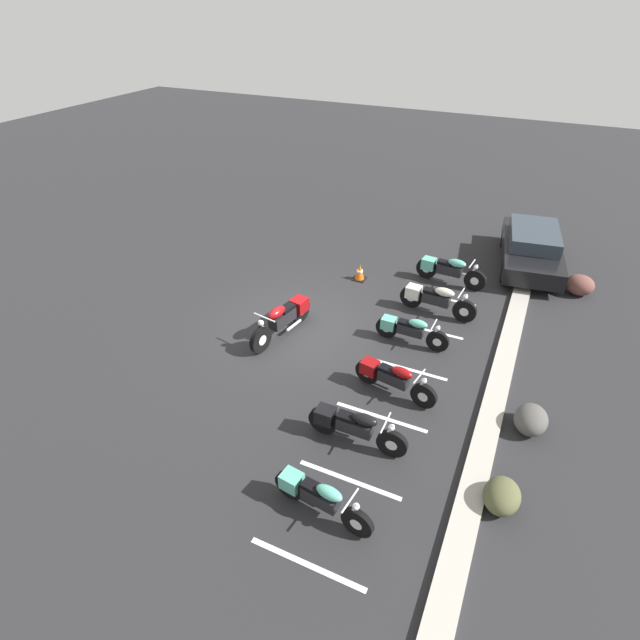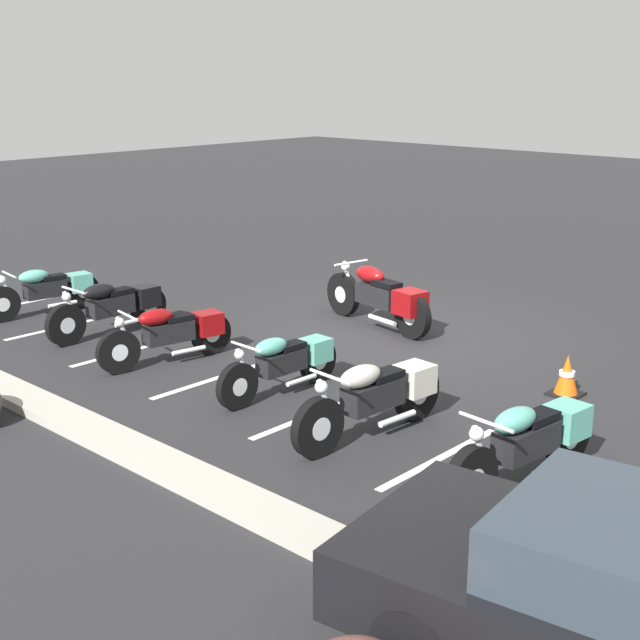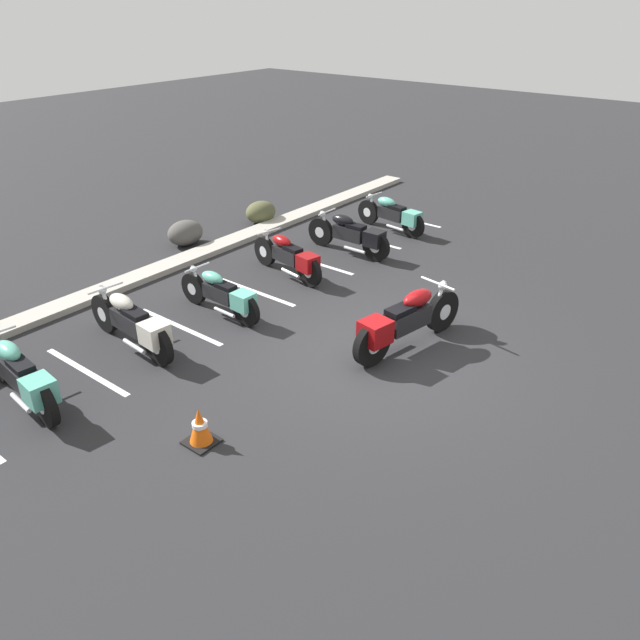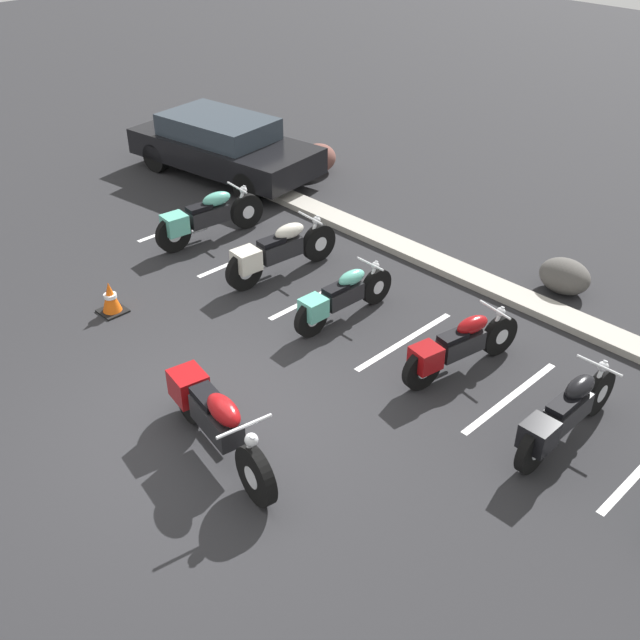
% 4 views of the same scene
% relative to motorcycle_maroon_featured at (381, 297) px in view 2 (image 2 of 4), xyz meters
% --- Properties ---
extents(ground, '(60.00, 60.00, 0.00)m').
position_rel_motorcycle_maroon_featured_xyz_m(ground, '(-0.41, 0.18, -0.51)').
color(ground, '#262628').
extents(motorcycle_maroon_featured, '(2.42, 0.83, 0.96)m').
position_rel_motorcycle_maroon_featured_xyz_m(motorcycle_maroon_featured, '(0.00, 0.00, 0.00)').
color(motorcycle_maroon_featured, black).
rests_on(motorcycle_maroon_featured, ground).
extents(parked_bike_0, '(0.66, 2.25, 0.89)m').
position_rel_motorcycle_maroon_featured_xyz_m(parked_bike_0, '(-4.64, 3.35, -0.04)').
color(parked_bike_0, black).
rests_on(parked_bike_0, ground).
extents(parked_bike_1, '(0.63, 2.26, 0.89)m').
position_rel_motorcycle_maroon_featured_xyz_m(parked_bike_1, '(-2.72, 3.41, -0.04)').
color(parked_bike_1, black).
rests_on(parked_bike_1, ground).
extents(parked_bike_2, '(0.56, 1.99, 0.78)m').
position_rel_motorcycle_maroon_featured_xyz_m(parked_bike_2, '(-1.00, 3.16, -0.09)').
color(parked_bike_2, black).
rests_on(parked_bike_2, ground).
extents(parked_bike_3, '(0.71, 2.06, 0.82)m').
position_rel_motorcycle_maroon_featured_xyz_m(parked_bike_3, '(1.06, 3.36, -0.08)').
color(parked_bike_3, black).
rests_on(parked_bike_3, ground).
extents(parked_bike_4, '(0.61, 2.16, 0.85)m').
position_rel_motorcycle_maroon_featured_xyz_m(parked_bike_4, '(2.86, 3.11, -0.06)').
color(parked_bike_4, black).
rests_on(parked_bike_4, ground).
extents(parked_bike_5, '(0.63, 2.02, 0.80)m').
position_rel_motorcycle_maroon_featured_xyz_m(parked_bike_5, '(4.68, 3.18, -0.09)').
color(parked_bike_5, black).
rests_on(parked_bike_5, ground).
extents(concrete_curb, '(18.00, 0.50, 0.12)m').
position_rel_motorcycle_maroon_featured_xyz_m(concrete_curb, '(-0.41, 5.65, -0.45)').
color(concrete_curb, '#A8A399').
rests_on(concrete_curb, ground).
extents(traffic_cone, '(0.40, 0.40, 0.53)m').
position_rel_motorcycle_maroon_featured_xyz_m(traffic_cone, '(-3.68, 0.77, -0.26)').
color(traffic_cone, black).
rests_on(traffic_cone, ground).
extents(stall_line_0, '(0.10, 2.10, 0.00)m').
position_rel_motorcycle_maroon_featured_xyz_m(stall_line_0, '(-5.50, 3.45, -0.51)').
color(stall_line_0, white).
rests_on(stall_line_0, ground).
extents(stall_line_1, '(0.10, 2.10, 0.00)m').
position_rel_motorcycle_maroon_featured_xyz_m(stall_line_1, '(-3.64, 3.45, -0.51)').
color(stall_line_1, white).
rests_on(stall_line_1, ground).
extents(stall_line_2, '(0.10, 2.10, 0.00)m').
position_rel_motorcycle_maroon_featured_xyz_m(stall_line_2, '(-1.78, 3.45, -0.51)').
color(stall_line_2, white).
rests_on(stall_line_2, ground).
extents(stall_line_3, '(0.10, 2.10, 0.00)m').
position_rel_motorcycle_maroon_featured_xyz_m(stall_line_3, '(0.08, 3.45, -0.51)').
color(stall_line_3, white).
rests_on(stall_line_3, ground).
extents(stall_line_4, '(0.10, 2.10, 0.00)m').
position_rel_motorcycle_maroon_featured_xyz_m(stall_line_4, '(1.94, 3.45, -0.51)').
color(stall_line_4, white).
rests_on(stall_line_4, ground).
extents(stall_line_5, '(0.10, 2.10, 0.00)m').
position_rel_motorcycle_maroon_featured_xyz_m(stall_line_5, '(3.80, 3.45, -0.51)').
color(stall_line_5, white).
rests_on(stall_line_5, ground).
extents(stall_line_6, '(0.10, 2.10, 0.00)m').
position_rel_motorcycle_maroon_featured_xyz_m(stall_line_6, '(5.66, 3.45, -0.51)').
color(stall_line_6, white).
rests_on(stall_line_6, ground).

